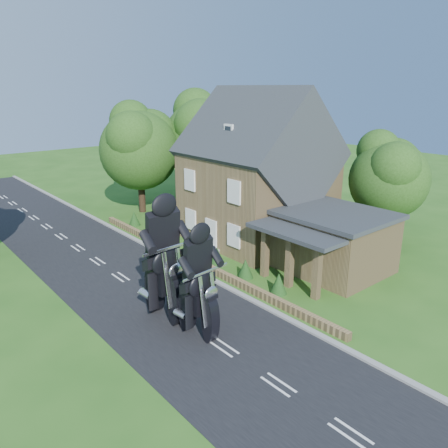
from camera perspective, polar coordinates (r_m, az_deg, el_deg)
ground at (r=20.48m, az=-5.50°, el=-12.28°), size 120.00×120.00×0.00m
road at (r=20.47m, az=-5.50°, el=-12.25°), size 7.00×80.00×0.02m
kerb at (r=22.44m, az=2.28°, el=-9.21°), size 0.30×80.00×0.12m
garden_wall at (r=26.30m, az=-4.01°, el=-4.75°), size 0.30×22.00×0.40m
house at (r=29.68m, az=4.41°, el=6.18°), size 9.54×8.64×10.24m
annex at (r=25.61m, az=13.93°, el=-2.12°), size 7.05×5.94×3.44m
tree_annex_side at (r=31.33m, az=20.98°, el=6.33°), size 5.64×5.20×7.48m
tree_house_right at (r=35.73m, az=8.66°, el=9.34°), size 6.51×6.00×8.40m
tree_behind_house at (r=39.38m, az=-2.10°, el=11.79°), size 7.81×7.20×10.08m
tree_behind_left at (r=36.93m, az=-10.57°, el=10.36°), size 6.94×6.40×9.16m
shrub_a at (r=22.64m, az=7.14°, el=-7.71°), size 0.90×0.90×1.10m
shrub_b at (r=24.25m, az=2.81°, el=-5.82°), size 0.90×0.90×1.10m
shrub_c at (r=25.99m, az=-0.94°, el=-4.15°), size 0.90×0.90×1.10m
shrub_d at (r=29.81m, az=-7.01°, el=-1.40°), size 0.90×0.90×1.10m
shrub_e at (r=31.84m, az=-9.47°, el=-0.28°), size 0.90×0.90×1.10m
shrub_f at (r=33.93m, az=-11.64°, el=0.71°), size 0.90×0.90×1.10m
motorcycle_lead at (r=18.87m, az=-3.30°, el=-12.35°), size 0.58×1.66×1.52m
motorcycle_follow at (r=20.28m, az=-7.62°, el=-9.84°), size 0.60×1.92×1.76m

